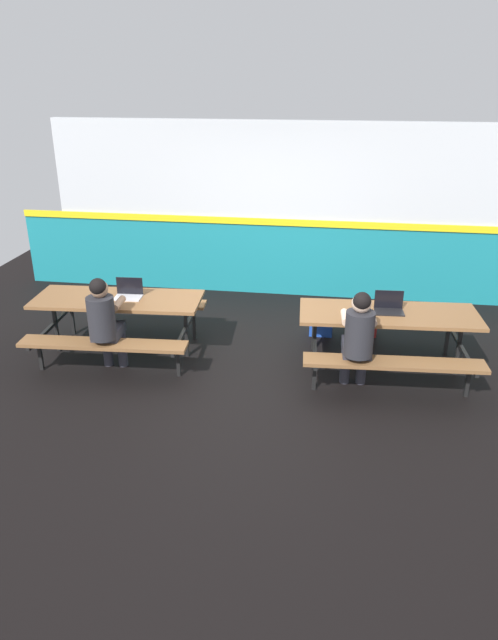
{
  "coord_description": "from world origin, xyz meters",
  "views": [
    {
      "loc": [
        0.95,
        -6.1,
        3.23
      ],
      "look_at": [
        0.0,
        0.09,
        0.55
      ],
      "focal_mm": 32.67,
      "sensor_mm": 36.0,
      "label": 1
    }
  ],
  "objects_px": {
    "picnic_table_right": "(388,326)",
    "student_further": "(358,334)",
    "student_nearer": "(104,319)",
    "tote_bag_bright": "(364,322)",
    "laptop_dark": "(389,307)",
    "backpack_dark": "(321,319)",
    "laptop_silver": "(129,293)",
    "picnic_table_left": "(119,311)"
  },
  "relations": [
    {
      "from": "laptop_silver",
      "to": "tote_bag_bright",
      "type": "relative_size",
      "value": 0.77
    },
    {
      "from": "student_further",
      "to": "laptop_dark",
      "type": "xyz_separation_m",
      "value": [
        0.35,
        0.62,
        0.08
      ]
    },
    {
      "from": "picnic_table_right",
      "to": "laptop_dark",
      "type": "bearing_deg",
      "value": 93.07
    },
    {
      "from": "picnic_table_left",
      "to": "laptop_dark",
      "type": "bearing_deg",
      "value": 1.11
    },
    {
      "from": "picnic_table_right",
      "to": "backpack_dark",
      "type": "distance_m",
      "value": 1.26
    },
    {
      "from": "student_nearer",
      "to": "picnic_table_left",
      "type": "bearing_deg",
      "value": 95.06
    },
    {
      "from": "student_further",
      "to": "laptop_dark",
      "type": "bearing_deg",
      "value": 60.72
    },
    {
      "from": "student_nearer",
      "to": "student_further",
      "type": "xyz_separation_m",
      "value": [
        2.78,
        0.0,
        0.0
      ]
    },
    {
      "from": "picnic_table_left",
      "to": "backpack_dark",
      "type": "relative_size",
      "value": 4.62
    },
    {
      "from": "picnic_table_right",
      "to": "tote_bag_bright",
      "type": "bearing_deg",
      "value": 101.9
    },
    {
      "from": "picnic_table_right",
      "to": "backpack_dark",
      "type": "height_order",
      "value": "picnic_table_right"
    },
    {
      "from": "picnic_table_left",
      "to": "picnic_table_right",
      "type": "height_order",
      "value": "same"
    },
    {
      "from": "backpack_dark",
      "to": "picnic_table_left",
      "type": "bearing_deg",
      "value": -158.47
    },
    {
      "from": "student_nearer",
      "to": "tote_bag_bright",
      "type": "height_order",
      "value": "student_nearer"
    },
    {
      "from": "picnic_table_right",
      "to": "student_further",
      "type": "bearing_deg",
      "value": -120.98
    },
    {
      "from": "laptop_silver",
      "to": "backpack_dark",
      "type": "xyz_separation_m",
      "value": [
        2.29,
        0.91,
        -0.57
      ]
    },
    {
      "from": "backpack_dark",
      "to": "tote_bag_bright",
      "type": "height_order",
      "value": "backpack_dark"
    },
    {
      "from": "student_nearer",
      "to": "student_further",
      "type": "distance_m",
      "value": 2.78
    },
    {
      "from": "student_further",
      "to": "tote_bag_bright",
      "type": "distance_m",
      "value": 1.66
    },
    {
      "from": "laptop_dark",
      "to": "tote_bag_bright",
      "type": "relative_size",
      "value": 0.77
    },
    {
      "from": "picnic_table_left",
      "to": "student_further",
      "type": "distance_m",
      "value": 2.89
    },
    {
      "from": "student_nearer",
      "to": "laptop_silver",
      "type": "relative_size",
      "value": 3.63
    },
    {
      "from": "picnic_table_right",
      "to": "backpack_dark",
      "type": "xyz_separation_m",
      "value": [
        -0.77,
        0.93,
        -0.36
      ]
    },
    {
      "from": "laptop_silver",
      "to": "laptop_dark",
      "type": "bearing_deg",
      "value": 0.31
    },
    {
      "from": "picnic_table_right",
      "to": "laptop_dark",
      "type": "relative_size",
      "value": 6.11
    },
    {
      "from": "student_further",
      "to": "backpack_dark",
      "type": "relative_size",
      "value": 2.74
    },
    {
      "from": "laptop_dark",
      "to": "laptop_silver",
      "type": "bearing_deg",
      "value": -179.69
    },
    {
      "from": "laptop_silver",
      "to": "picnic_table_left",
      "type": "bearing_deg",
      "value": -160.19
    },
    {
      "from": "student_nearer",
      "to": "tote_bag_bright",
      "type": "relative_size",
      "value": 2.81
    },
    {
      "from": "laptop_dark",
      "to": "tote_bag_bright",
      "type": "height_order",
      "value": "laptop_dark"
    },
    {
      "from": "student_nearer",
      "to": "laptop_dark",
      "type": "distance_m",
      "value": 3.19
    },
    {
      "from": "picnic_table_right",
      "to": "laptop_silver",
      "type": "relative_size",
      "value": 6.11
    },
    {
      "from": "backpack_dark",
      "to": "picnic_table_right",
      "type": "bearing_deg",
      "value": -50.48
    },
    {
      "from": "picnic_table_right",
      "to": "picnic_table_left",
      "type": "bearing_deg",
      "value": -179.56
    },
    {
      "from": "picnic_table_left",
      "to": "laptop_silver",
      "type": "height_order",
      "value": "laptop_silver"
    },
    {
      "from": "picnic_table_right",
      "to": "student_nearer",
      "type": "bearing_deg",
      "value": -169.52
    },
    {
      "from": "picnic_table_right",
      "to": "student_further",
      "type": "relative_size",
      "value": 1.68
    },
    {
      "from": "tote_bag_bright",
      "to": "student_nearer",
      "type": "bearing_deg",
      "value": -151.76
    },
    {
      "from": "laptop_silver",
      "to": "backpack_dark",
      "type": "distance_m",
      "value": 2.53
    },
    {
      "from": "student_further",
      "to": "laptop_dark",
      "type": "height_order",
      "value": "student_further"
    },
    {
      "from": "picnic_table_right",
      "to": "laptop_dark",
      "type": "xyz_separation_m",
      "value": [
        -0.0,
        0.04,
        0.21
      ]
    },
    {
      "from": "student_further",
      "to": "backpack_dark",
      "type": "height_order",
      "value": "student_further"
    }
  ]
}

